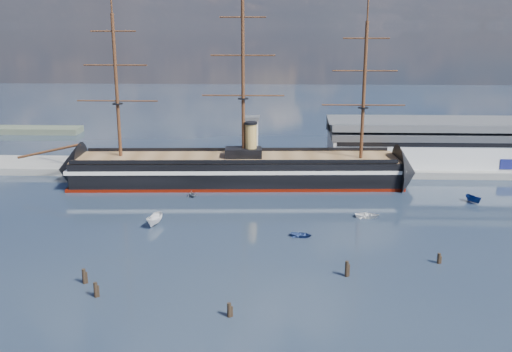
{
  "coord_description": "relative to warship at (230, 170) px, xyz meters",
  "views": [
    {
      "loc": [
        10.69,
        -92.13,
        42.56
      ],
      "look_at": [
        5.91,
        35.0,
        9.0
      ],
      "focal_mm": 40.0,
      "sensor_mm": 36.0,
      "label": 1
    }
  ],
  "objects": [
    {
      "name": "warship",
      "position": [
        0.0,
        0.0,
        0.0
      ],
      "size": [
        113.25,
        20.52,
        53.94
      ],
      "rotation": [
        0.0,
        0.0,
        0.05
      ],
      "color": "black",
      "rests_on": "ground"
    },
    {
      "name": "piling_near_mid",
      "position": [
        5.92,
        -74.52,
        -4.04
      ],
      "size": [
        0.64,
        0.64,
        2.97
      ],
      "primitive_type": "cylinder",
      "color": "black",
      "rests_on": "ground"
    },
    {
      "name": "piling_near_left",
      "position": [
        -19.74,
        -63.92,
        -4.04
      ],
      "size": [
        0.64,
        0.64,
        3.35
      ],
      "primitive_type": "cylinder",
      "color": "black",
      "rests_on": "ground"
    },
    {
      "name": "motorboat_e",
      "position": [
        33.76,
        -27.31,
        -4.04
      ],
      "size": [
        1.54,
        3.49,
        1.6
      ],
      "primitive_type": "imported",
      "rotation": [
        0.0,
        0.0,
        1.52
      ],
      "color": "white",
      "rests_on": "ground"
    },
    {
      "name": "quay",
      "position": [
        12.21,
        16.0,
        -4.04
      ],
      "size": [
        180.0,
        18.0,
        2.0
      ],
      "primitive_type": "cube",
      "color": "slate",
      "rests_on": "ground"
    },
    {
      "name": "warehouse",
      "position": [
        60.21,
        20.0,
        3.95
      ],
      "size": [
        63.0,
        21.0,
        11.6
      ],
      "color": "#B7BABC",
      "rests_on": "ground"
    },
    {
      "name": "motorboat_d",
      "position": [
        -8.85,
        -12.81,
        -4.04
      ],
      "size": [
        5.48,
        4.88,
        1.89
      ],
      "primitive_type": "imported",
      "rotation": [
        0.0,
        0.0,
        0.64
      ],
      "color": "slate",
      "rests_on": "ground"
    },
    {
      "name": "ground",
      "position": [
        2.21,
        -20.0,
        -4.04
      ],
      "size": [
        600.0,
        600.0,
        0.0
      ],
      "primitive_type": "plane",
      "color": "#182438",
      "rests_on": "ground"
    },
    {
      "name": "motorboat_a",
      "position": [
        -13.82,
        -34.53,
        -4.04
      ],
      "size": [
        7.85,
        4.0,
        2.99
      ],
      "primitive_type": "imported",
      "rotation": [
        0.0,
        0.0,
        -0.17
      ],
      "color": "white",
      "rests_on": "ground"
    },
    {
      "name": "piling_near_right",
      "position": [
        25.31,
        -59.43,
        -4.04
      ],
      "size": [
        0.64,
        0.64,
        3.57
      ],
      "primitive_type": "cylinder",
      "color": "black",
      "rests_on": "ground"
    },
    {
      "name": "motorboat_b",
      "position": [
        18.06,
        -40.3,
        -4.04
      ],
      "size": [
        1.79,
        3.03,
        1.33
      ],
      "primitive_type": "imported",
      "rotation": [
        0.0,
        0.0,
        1.33
      ],
      "color": "navy",
      "rests_on": "ground"
    },
    {
      "name": "motorboat_f",
      "position": [
        61.83,
        -14.94,
        -4.04
      ],
      "size": [
        6.09,
        4.4,
        2.3
      ],
      "primitive_type": "imported",
      "rotation": [
        0.0,
        0.0,
        0.45
      ],
      "color": "navy",
      "rests_on": "ground"
    },
    {
      "name": "piling_far_right",
      "position": [
        43.02,
        -53.07,
        -4.04
      ],
      "size": [
        0.64,
        0.64,
        2.7
      ],
      "primitive_type": "cylinder",
      "color": "black",
      "rests_on": "ground"
    },
    {
      "name": "quay_tower",
      "position": [
        5.21,
        13.0,
        5.72
      ],
      "size": [
        5.0,
        5.0,
        15.0
      ],
      "color": "silver",
      "rests_on": "ground"
    },
    {
      "name": "piling_extra",
      "position": [
        -16.2,
        -68.84,
        -4.04
      ],
      "size": [
        0.64,
        0.64,
        3.26
      ],
      "primitive_type": "cylinder",
      "color": "black",
      "rests_on": "ground"
    }
  ]
}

